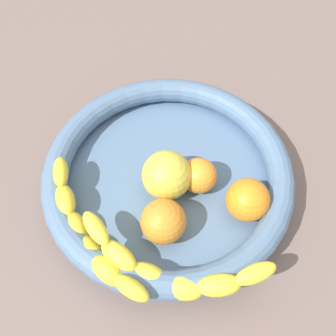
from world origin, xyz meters
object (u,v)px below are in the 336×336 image
fruit_bowl (168,175)px  orange_mid_right (248,200)px  banana_draped_left (85,234)px  apple_yellow (167,175)px  orange_mid_left (163,221)px  banana_draped_right (168,271)px  orange_front (199,176)px

fruit_bowl → orange_mid_right: size_ratio=6.06×
fruit_bowl → banana_draped_left: 14.75cm
banana_draped_left → apple_yellow: (3.05, -13.14, 0.61)cm
banana_draped_left → orange_mid_right: orange_mid_right is taller
banana_draped_left → orange_mid_right: (-5.00, -21.43, 0.08)cm
fruit_bowl → orange_mid_left: 8.60cm
orange_mid_right → apple_yellow: apple_yellow is taller
fruit_bowl → orange_mid_left: (-7.22, 4.21, 2.01)cm
fruit_bowl → banana_draped_left: bearing=107.3°
banana_draped_right → orange_front: bearing=-43.7°
banana_draped_right → orange_mid_left: orange_mid_left is taller
fruit_bowl → orange_front: 4.78cm
banana_draped_right → orange_mid_left: (6.18, -2.36, -0.15)cm
banana_draped_right → orange_front: 14.60cm
banana_draped_right → orange_mid_left: 6.62cm
orange_mid_left → orange_front: bearing=-60.5°
banana_draped_left → apple_yellow: apple_yellow is taller
orange_mid_left → orange_mid_right: size_ratio=1.02×
banana_draped_left → fruit_bowl: bearing=-72.7°
orange_front → orange_mid_right: orange_mid_right is taller
banana_draped_left → banana_draped_right: bearing=-140.7°
fruit_bowl → banana_draped_left: banana_draped_left is taller
banana_draped_left → apple_yellow: bearing=-76.9°
apple_yellow → orange_mid_right: bearing=-134.2°
banana_draped_left → apple_yellow: size_ratio=3.42×
banana_draped_right → apple_yellow: bearing=-25.4°
banana_draped_left → orange_front: same height
orange_front → orange_mid_right: size_ratio=0.86×
fruit_bowl → banana_draped_right: banana_draped_right is taller
orange_mid_right → fruit_bowl: bearing=38.6°
banana_draped_right → apple_yellow: size_ratio=2.71×
orange_front → apple_yellow: (1.54, 4.33, 0.95)cm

